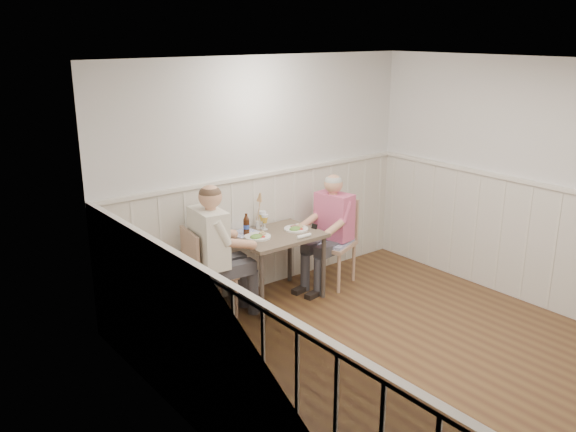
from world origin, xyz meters
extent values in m
plane|color=#4A2E1C|center=(0.00, 0.00, 0.00)|extent=(4.50, 4.50, 0.00)
cube|color=silver|center=(0.00, 2.25, 1.30)|extent=(4.00, 0.04, 2.60)
cube|color=silver|center=(-2.00, 0.00, 1.30)|extent=(0.04, 4.50, 2.60)
cube|color=silver|center=(2.00, 0.00, 1.30)|extent=(0.04, 4.50, 2.60)
cube|color=white|center=(0.00, 0.00, 2.59)|extent=(4.00, 4.50, 0.02)
cube|color=beige|center=(0.00, 2.23, 0.65)|extent=(3.98, 0.03, 1.30)
cube|color=beige|center=(-1.99, 0.00, 0.65)|extent=(0.03, 4.48, 1.30)
cube|color=beige|center=(1.99, 0.00, 0.65)|extent=(0.03, 4.48, 1.30)
cube|color=silver|center=(0.00, 2.22, 1.32)|extent=(3.98, 0.06, 0.04)
cube|color=silver|center=(-1.97, 0.00, 1.32)|extent=(0.06, 4.48, 0.04)
cube|color=silver|center=(1.97, 0.00, 1.32)|extent=(0.06, 4.48, 0.04)
cube|color=brown|center=(-0.12, 1.84, 0.73)|extent=(0.93, 0.70, 0.04)
cylinder|color=#3F3833|center=(-0.54, 1.54, 0.35)|extent=(0.05, 0.05, 0.71)
cylinder|color=#3F3833|center=(-0.54, 2.14, 0.35)|extent=(0.05, 0.05, 0.71)
cylinder|color=#3F3833|center=(0.30, 1.54, 0.35)|extent=(0.05, 0.05, 0.71)
cylinder|color=#3F3833|center=(0.30, 2.14, 0.35)|extent=(0.05, 0.05, 0.71)
cube|color=#9B7C66|center=(0.63, 1.79, 0.48)|extent=(0.61, 0.61, 0.04)
cube|color=#5263B8|center=(0.63, 1.79, 0.52)|extent=(0.55, 0.55, 0.03)
cube|color=#9B7C66|center=(0.82, 1.87, 0.75)|extent=(0.20, 0.45, 0.49)
cylinder|color=#9B7C66|center=(0.89, 1.67, 0.23)|extent=(0.04, 0.04, 0.46)
cylinder|color=#9B7C66|center=(0.51, 1.53, 0.23)|extent=(0.04, 0.04, 0.46)
cylinder|color=#9B7C66|center=(0.74, 2.05, 0.23)|extent=(0.04, 0.04, 0.46)
cylinder|color=#9B7C66|center=(0.37, 1.90, 0.23)|extent=(0.04, 0.04, 0.46)
cube|color=#9B7C66|center=(-0.91, 1.91, 0.46)|extent=(0.51, 0.51, 0.04)
cube|color=#5263B8|center=(-0.91, 1.91, 0.50)|extent=(0.46, 0.46, 0.03)
cube|color=#9B7C66|center=(-1.11, 1.95, 0.72)|extent=(0.10, 0.45, 0.47)
cylinder|color=#9B7C66|center=(-1.08, 2.13, 0.22)|extent=(0.04, 0.04, 0.44)
cylinder|color=#9B7C66|center=(-0.69, 2.08, 0.22)|extent=(0.04, 0.04, 0.44)
cylinder|color=#9B7C66|center=(-1.13, 1.75, 0.22)|extent=(0.04, 0.04, 0.44)
cylinder|color=#9B7C66|center=(-0.75, 1.69, 0.22)|extent=(0.04, 0.04, 0.44)
cube|color=#3F3F47|center=(0.65, 1.79, 0.22)|extent=(0.49, 0.46, 0.43)
cube|color=#3F3F47|center=(0.46, 1.76, 0.49)|extent=(0.46, 0.42, 0.13)
cube|color=#E16A85|center=(0.65, 1.79, 0.82)|extent=(0.31, 0.46, 0.53)
sphere|color=tan|center=(0.65, 1.79, 1.20)|extent=(0.21, 0.21, 0.21)
sphere|color=#A5A5A0|center=(0.65, 1.79, 1.23)|extent=(0.20, 0.20, 0.20)
cube|color=black|center=(0.31, 1.73, 0.82)|extent=(0.03, 0.07, 0.13)
cube|color=#3F3F47|center=(-0.94, 1.84, 0.24)|extent=(0.50, 0.46, 0.47)
cube|color=#3F3F47|center=(-0.73, 1.82, 0.54)|extent=(0.47, 0.42, 0.14)
cube|color=white|center=(-0.94, 1.84, 0.89)|extent=(0.29, 0.48, 0.58)
sphere|color=tan|center=(-0.94, 1.84, 1.30)|extent=(0.23, 0.23, 0.23)
sphere|color=#4C3828|center=(-0.94, 1.84, 1.33)|extent=(0.22, 0.22, 0.22)
cylinder|color=white|center=(0.14, 1.82, 0.76)|extent=(0.27, 0.27, 0.02)
ellipsoid|color=#3F722D|center=(0.10, 1.80, 0.79)|extent=(0.13, 0.11, 0.05)
sphere|color=tan|center=(0.20, 1.83, 0.79)|extent=(0.04, 0.04, 0.04)
cube|color=#89544B|center=(0.16, 1.88, 0.77)|extent=(0.08, 0.05, 0.01)
cylinder|color=white|center=(0.21, 1.88, 0.78)|extent=(0.06, 0.06, 0.03)
cylinder|color=white|center=(-0.35, 1.87, 0.76)|extent=(0.28, 0.28, 0.02)
ellipsoid|color=#3F722D|center=(-0.39, 1.84, 0.79)|extent=(0.14, 0.11, 0.05)
sphere|color=tan|center=(-0.28, 1.88, 0.79)|extent=(0.04, 0.04, 0.04)
cylinder|color=silver|center=(-0.13, 2.08, 0.75)|extent=(0.07, 0.07, 0.01)
cylinder|color=silver|center=(-0.13, 2.08, 0.80)|extent=(0.01, 0.01, 0.09)
cone|color=gold|center=(-0.13, 2.08, 0.88)|extent=(0.08, 0.08, 0.08)
cylinder|color=silver|center=(-0.13, 2.08, 0.93)|extent=(0.08, 0.08, 0.03)
cylinder|color=silver|center=(-0.13, 2.04, 0.75)|extent=(0.06, 0.06, 0.01)
cylinder|color=silver|center=(-0.13, 2.04, 0.79)|extent=(0.01, 0.01, 0.08)
cone|color=gold|center=(-0.13, 2.04, 0.86)|extent=(0.07, 0.07, 0.07)
cylinder|color=silver|center=(-0.13, 2.04, 0.91)|extent=(0.07, 0.07, 0.03)
cylinder|color=black|center=(-0.39, 2.02, 0.84)|extent=(0.06, 0.06, 0.17)
cone|color=black|center=(-0.39, 2.02, 0.94)|extent=(0.06, 0.06, 0.04)
cylinder|color=black|center=(-0.39, 2.02, 0.97)|extent=(0.03, 0.03, 0.03)
cylinder|color=#2945AA|center=(-0.39, 2.02, 0.84)|extent=(0.07, 0.07, 0.05)
cylinder|color=white|center=(0.03, 1.56, 0.77)|extent=(0.18, 0.04, 0.04)
cylinder|color=silver|center=(-0.17, 2.11, 0.79)|extent=(0.05, 0.05, 0.09)
cylinder|color=tan|center=(-0.17, 2.11, 0.95)|extent=(0.03, 0.03, 0.29)
cone|color=tan|center=(-0.17, 2.11, 1.13)|extent=(0.04, 0.04, 0.10)
cube|color=#5263B8|center=(-0.38, 2.08, 0.75)|extent=(0.33, 0.28, 0.01)
camera|label=1|loc=(-3.84, -3.11, 2.85)|focal=38.00mm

